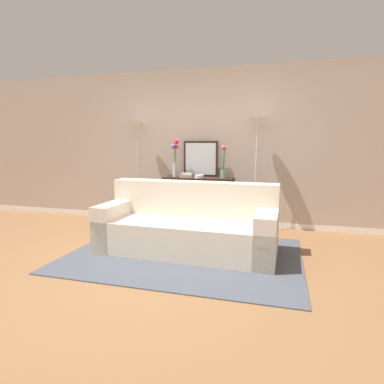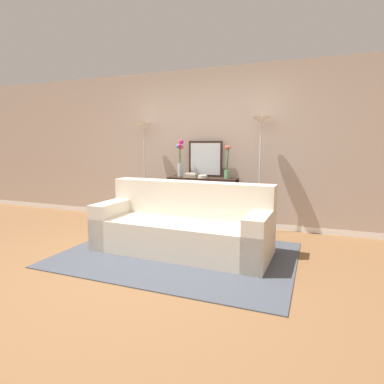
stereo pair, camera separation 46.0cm
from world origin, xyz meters
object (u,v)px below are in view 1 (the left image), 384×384
(floor_lamp_left, at_px, (138,145))
(book_stack, at_px, (187,176))
(fruit_bowl, at_px, (199,176))
(couch, at_px, (188,227))
(vase_tall_flowers, at_px, (175,158))
(floor_lamp_right, at_px, (257,142))
(wall_mirror, at_px, (201,159))
(book_row_under_console, at_px, (180,222))
(vase_short_flowers, at_px, (224,165))
(console_table, at_px, (198,193))

(floor_lamp_left, xyz_separation_m, book_stack, (0.90, -0.07, -0.50))
(fruit_bowl, relative_size, book_stack, 0.69)
(couch, xyz_separation_m, vase_tall_flowers, (-0.60, 1.29, 0.82))
(floor_lamp_right, xyz_separation_m, book_stack, (-1.11, -0.07, -0.54))
(wall_mirror, xyz_separation_m, book_row_under_console, (-0.32, -0.14, -1.07))
(vase_tall_flowers, xyz_separation_m, vase_short_flowers, (0.83, -0.00, -0.10))
(floor_lamp_right, height_order, wall_mirror, floor_lamp_right)
(floor_lamp_left, relative_size, book_stack, 7.82)
(fruit_bowl, bearing_deg, vase_tall_flowers, 164.42)
(fruit_bowl, bearing_deg, book_stack, 175.51)
(fruit_bowl, relative_size, book_row_under_console, 0.53)
(floor_lamp_right, bearing_deg, couch, -120.65)
(console_table, xyz_separation_m, floor_lamp_right, (0.93, -0.01, 0.84))
(couch, bearing_deg, book_stack, 107.21)
(floor_lamp_left, relative_size, book_row_under_console, 6.04)
(console_table, distance_m, vase_short_flowers, 0.63)
(vase_tall_flowers, relative_size, book_row_under_console, 2.16)
(floor_lamp_right, bearing_deg, wall_mirror, 170.87)
(wall_mirror, bearing_deg, console_table, -89.52)
(floor_lamp_right, bearing_deg, vase_tall_flowers, 178.57)
(book_row_under_console, bearing_deg, vase_tall_flowers, 165.10)
(floor_lamp_right, distance_m, fruit_bowl, 1.05)
(floor_lamp_left, height_order, book_row_under_console, floor_lamp_left)
(vase_short_flowers, bearing_deg, couch, -99.98)
(floor_lamp_right, distance_m, book_row_under_console, 1.84)
(floor_lamp_left, relative_size, vase_short_flowers, 3.28)
(couch, xyz_separation_m, floor_lamp_left, (-1.27, 1.26, 1.05))
(vase_tall_flowers, bearing_deg, book_stack, -24.94)
(console_table, distance_m, vase_tall_flowers, 0.71)
(book_row_under_console, bearing_deg, floor_lamp_left, -179.21)
(console_table, bearing_deg, wall_mirror, 90.48)
(couch, xyz_separation_m, book_stack, (-0.37, 1.18, 0.54))
(vase_tall_flowers, distance_m, book_row_under_console, 1.08)
(vase_tall_flowers, xyz_separation_m, book_stack, (0.23, -0.11, -0.28))
(couch, relative_size, book_row_under_console, 7.84)
(wall_mirror, relative_size, vase_short_flowers, 1.13)
(vase_tall_flowers, height_order, fruit_bowl, vase_tall_flowers)
(book_stack, bearing_deg, vase_tall_flowers, 155.06)
(book_row_under_console, bearing_deg, couch, -68.04)
(vase_short_flowers, bearing_deg, console_table, -176.83)
(vase_tall_flowers, bearing_deg, fruit_bowl, -15.58)
(couch, xyz_separation_m, wall_mirror, (-0.19, 1.41, 0.81))
(couch, height_order, book_row_under_console, couch)
(floor_lamp_left, xyz_separation_m, wall_mirror, (1.08, 0.15, -0.24))
(book_row_under_console, bearing_deg, wall_mirror, 23.32)
(wall_mirror, bearing_deg, couch, -82.40)
(console_table, distance_m, wall_mirror, 0.58)
(couch, height_order, vase_tall_flowers, vase_tall_flowers)
(vase_short_flowers, bearing_deg, wall_mirror, 164.30)
(vase_short_flowers, bearing_deg, book_row_under_console, -178.23)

